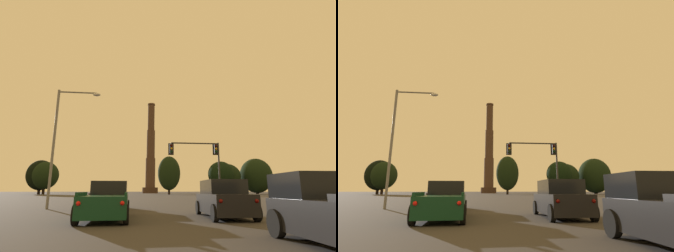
% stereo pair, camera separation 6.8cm
% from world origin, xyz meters
% --- Properties ---
extents(suv_right_lane_second, '(2.28, 4.97, 1.86)m').
position_xyz_m(suv_right_lane_second, '(2.91, 11.43, 0.90)').
color(suv_right_lane_second, black).
rests_on(suv_right_lane_second, ground_plane).
extents(suv_left_lane_front, '(2.19, 4.94, 1.86)m').
position_xyz_m(suv_left_lane_front, '(-3.53, 17.71, 0.90)').
color(suv_left_lane_front, '#232328').
rests_on(suv_left_lane_front, ground_plane).
extents(pickup_truck_left_lane_second, '(2.33, 5.56, 1.82)m').
position_xyz_m(pickup_truck_left_lane_second, '(-2.95, 11.53, 0.80)').
color(pickup_truck_left_lane_second, '#0F3823').
rests_on(pickup_truck_left_lane_second, ground_plane).
extents(traffic_light_overhead_right, '(5.60, 0.50, 6.33)m').
position_xyz_m(traffic_light_overhead_right, '(5.26, 25.01, 4.84)').
color(traffic_light_overhead_right, '#2D2D30').
rests_on(traffic_light_overhead_right, ground_plane).
extents(street_lamp, '(3.42, 0.36, 9.30)m').
position_xyz_m(street_lamp, '(-7.55, 18.78, 5.67)').
color(street_lamp, slate).
rests_on(street_lamp, ground_plane).
extents(smokestack, '(7.63, 7.63, 45.64)m').
position_xyz_m(smokestack, '(4.47, 129.31, 17.93)').
color(smokestack, '#3C2B22').
rests_on(smokestack, ground_plane).
extents(treeline_center_right, '(7.77, 6.99, 12.97)m').
position_xyz_m(treeline_center_right, '(9.14, 89.14, 7.17)').
color(treeline_center_right, black).
rests_on(treeline_center_right, ground_plane).
extents(treeline_center_left, '(9.51, 8.56, 11.71)m').
position_xyz_m(treeline_center_left, '(-35.37, 95.01, 6.53)').
color(treeline_center_left, black).
rests_on(treeline_center_left, ground_plane).
extents(treeline_far_left, '(9.10, 8.19, 11.06)m').
position_xyz_m(treeline_far_left, '(-33.45, 93.73, 6.37)').
color(treeline_far_left, black).
rests_on(treeline_far_left, ground_plane).
extents(treeline_right_mid, '(12.52, 11.27, 13.60)m').
position_xyz_m(treeline_right_mid, '(44.44, 97.45, 6.96)').
color(treeline_right_mid, black).
rests_on(treeline_right_mid, ground_plane).
extents(treeline_far_right, '(9.39, 8.45, 11.62)m').
position_xyz_m(treeline_far_right, '(28.33, 91.25, 6.96)').
color(treeline_far_right, black).
rests_on(treeline_far_right, ground_plane).
extents(treeline_left_mid, '(10.61, 9.55, 11.26)m').
position_xyz_m(treeline_left_mid, '(32.04, 95.84, 6.50)').
color(treeline_left_mid, black).
rests_on(treeline_left_mid, ground_plane).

